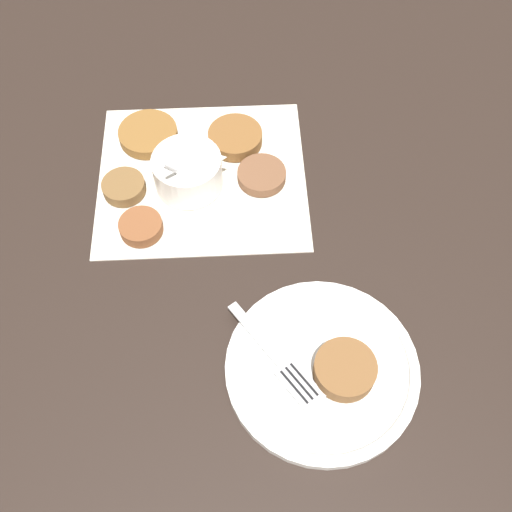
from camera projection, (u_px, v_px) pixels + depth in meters
ground_plane at (195, 166)px, 0.85m from camera, size 4.00×4.00×0.00m
napkin at (202, 176)px, 0.84m from camera, size 0.33×0.31×0.00m
sauce_bowl at (188, 173)px, 0.81m from camera, size 0.10×0.09×0.09m
fritter_0 at (262, 175)px, 0.83m from camera, size 0.07×0.07×0.01m
fritter_1 at (124, 187)px, 0.82m from camera, size 0.06×0.06×0.02m
fritter_2 at (148, 134)px, 0.87m from camera, size 0.09×0.09×0.02m
fritter_3 at (141, 227)px, 0.78m from camera, size 0.06×0.06×0.02m
fritter_4 at (235, 137)px, 0.86m from camera, size 0.08×0.08×0.02m
serving_plate at (322, 368)px, 0.69m from camera, size 0.22×0.22×0.02m
fritter_on_plate at (345, 370)px, 0.66m from camera, size 0.07×0.07×0.02m
fork at (282, 363)px, 0.68m from camera, size 0.09×0.15×0.00m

